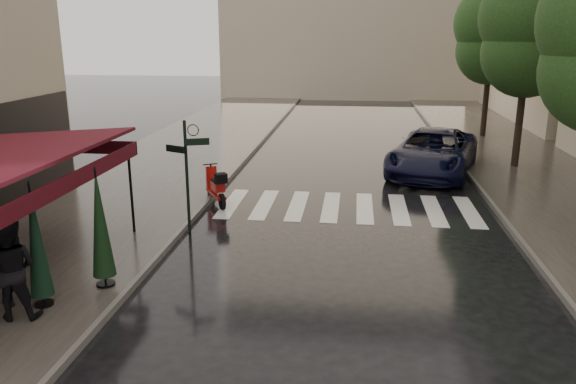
% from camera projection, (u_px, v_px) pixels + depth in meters
% --- Properties ---
extents(ground, '(120.00, 120.00, 0.00)m').
position_uv_depth(ground, '(204.00, 285.00, 12.09)').
color(ground, black).
rests_on(ground, ground).
extents(sidewalk_near, '(6.00, 60.00, 0.12)m').
position_uv_depth(sidewalk_near, '(175.00, 158.00, 24.05)').
color(sidewalk_near, '#38332D').
rests_on(sidewalk_near, ground).
extents(sidewalk_far, '(5.50, 60.00, 0.12)m').
position_uv_depth(sidewalk_far, '(534.00, 168.00, 22.35)').
color(sidewalk_far, '#38332D').
rests_on(sidewalk_far, ground).
extents(curb_near, '(0.12, 60.00, 0.16)m').
position_uv_depth(curb_near, '(245.00, 160.00, 23.70)').
color(curb_near, '#595651').
rests_on(curb_near, ground).
extents(curb_far, '(0.12, 60.00, 0.16)m').
position_uv_depth(curb_far, '(461.00, 166.00, 22.67)').
color(curb_far, '#595651').
rests_on(curb_far, ground).
extents(crosswalk, '(7.85, 3.20, 0.01)m').
position_uv_depth(crosswalk, '(348.00, 207.00, 17.47)').
color(crosswalk, silver).
rests_on(crosswalk, ground).
extents(signpost, '(1.17, 0.29, 3.10)m').
position_uv_depth(signpost, '(187.00, 169.00, 14.59)').
color(signpost, black).
rests_on(signpost, ground).
extents(tree_mid, '(3.80, 3.80, 8.34)m').
position_uv_depth(tree_mid, '(530.00, 23.00, 20.93)').
color(tree_mid, black).
rests_on(tree_mid, sidewalk_far).
extents(tree_far, '(3.80, 3.80, 8.16)m').
position_uv_depth(tree_far, '(493.00, 28.00, 27.63)').
color(tree_far, black).
rests_on(tree_far, sidewalk_far).
extents(pedestrian_terrace, '(1.07, 0.92, 1.92)m').
position_uv_depth(pedestrian_terrace, '(11.00, 269.00, 10.23)').
color(pedestrian_terrace, black).
rests_on(pedestrian_terrace, sidewalk_near).
extents(scooter, '(1.05, 1.61, 1.18)m').
position_uv_depth(scooter, '(216.00, 188.00, 17.65)').
color(scooter, black).
rests_on(scooter, ground).
extents(parked_car, '(4.39, 6.63, 1.69)m').
position_uv_depth(parked_car, '(433.00, 152.00, 21.46)').
color(parked_car, black).
rests_on(parked_car, ground).
extents(parasol_front, '(0.44, 0.44, 2.47)m').
position_uv_depth(parasol_front, '(36.00, 241.00, 10.58)').
color(parasol_front, black).
rests_on(parasol_front, sidewalk_near).
extents(parasol_back, '(0.48, 0.48, 2.55)m').
position_uv_depth(parasol_back, '(100.00, 223.00, 11.45)').
color(parasol_back, black).
rests_on(parasol_back, sidewalk_near).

